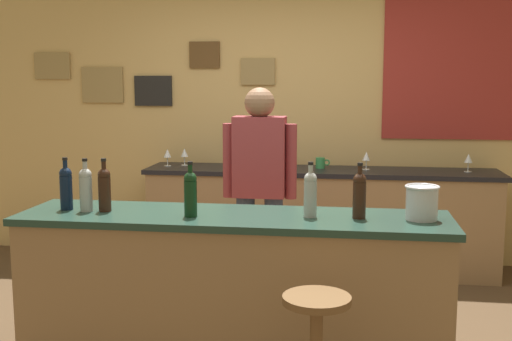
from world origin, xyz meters
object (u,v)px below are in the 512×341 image
at_px(bar_stool, 316,341).
at_px(wine_bottle_f, 359,194).
at_px(wine_bottle_b, 86,188).
at_px(coffee_mug, 321,163).
at_px(wine_glass_a, 167,154).
at_px(bartender, 260,186).
at_px(wine_bottle_a, 66,186).
at_px(wine_glass_c, 284,156).
at_px(wine_bottle_c, 104,188).
at_px(wine_glass_e, 468,159).
at_px(wine_glass_d, 366,157).
at_px(wine_bottle_e, 310,193).
at_px(wine_glass_b, 184,153).
at_px(ice_bucket, 422,202).
at_px(wine_bottle_d, 190,192).

bearing_deg(bar_stool, wine_bottle_f, 72.24).
distance_m(wine_bottle_b, coffee_mug, 2.48).
bearing_deg(wine_glass_a, bar_stool, -60.91).
bearing_deg(bartender, wine_bottle_a, -138.09).
bearing_deg(coffee_mug, wine_glass_c, -175.51).
distance_m(wine_bottle_c, wine_glass_a, 2.09).
height_order(wine_bottle_c, wine_glass_c, wine_bottle_c).
xyz_separation_m(bartender, coffee_mug, (0.37, 1.21, 0.01)).
relative_size(wine_bottle_b, wine_glass_e, 1.97).
bearing_deg(bartender, wine_glass_a, 130.83).
bearing_deg(wine_glass_e, wine_glass_d, 178.55).
relative_size(bartender, wine_bottle_c, 5.29).
distance_m(wine_bottle_e, wine_glass_a, 2.50).
relative_size(bar_stool, wine_glass_d, 4.39).
bearing_deg(wine_bottle_c, bartender, 49.98).
bearing_deg(wine_bottle_f, coffee_mug, 98.17).
bearing_deg(coffee_mug, wine_glass_b, 179.34).
bearing_deg(wine_bottle_c, wine_glass_e, 41.14).
distance_m(bartender, bar_stool, 1.65).
bearing_deg(wine_glass_c, wine_glass_e, -0.71).
xyz_separation_m(wine_bottle_e, coffee_mug, (-0.04, 2.11, -0.11)).
bearing_deg(wine_glass_d, wine_bottle_b, -127.73).
bearing_deg(coffee_mug, wine_bottle_f, -81.83).
bearing_deg(bar_stool, wine_bottle_a, 157.98).
height_order(wine_bottle_a, wine_bottle_b, same).
distance_m(wine_glass_b, coffee_mug, 1.24).
bearing_deg(coffee_mug, ice_bucket, -73.11).
xyz_separation_m(wine_bottle_f, wine_glass_a, (-1.68, 2.06, -0.05)).
distance_m(wine_glass_b, wine_glass_e, 2.48).
height_order(wine_glass_d, coffee_mug, wine_glass_d).
distance_m(wine_bottle_b, wine_glass_b, 2.16).
xyz_separation_m(wine_bottle_b, wine_bottle_e, (1.28, 0.03, 0.00)).
xyz_separation_m(wine_bottle_a, wine_glass_b, (0.14, 2.13, -0.05)).
bearing_deg(wine_glass_d, wine_glass_e, -1.45).
relative_size(wine_bottle_b, wine_bottle_d, 1.00).
relative_size(bar_stool, coffee_mug, 5.44).
height_order(wine_bottle_d, ice_bucket, wine_bottle_d).
height_order(wine_bottle_c, wine_bottle_d, same).
xyz_separation_m(bar_stool, ice_bucket, (0.53, 0.62, 0.56)).
bearing_deg(wine_bottle_d, wine_bottle_f, 5.41).
distance_m(bartender, wine_glass_c, 1.19).
bearing_deg(wine_glass_e, wine_bottle_a, -141.69).
xyz_separation_m(ice_bucket, wine_glass_d, (-0.24, 2.07, -0.01)).
height_order(wine_bottle_c, wine_glass_b, wine_bottle_c).
height_order(ice_bucket, wine_glass_e, ice_bucket).
distance_m(wine_bottle_d, coffee_mug, 2.28).
xyz_separation_m(bar_stool, wine_bottle_f, (0.20, 0.61, 0.60)).
distance_m(ice_bucket, wine_glass_d, 2.08).
bearing_deg(ice_bucket, wine_glass_d, 96.63).
relative_size(wine_bottle_a, wine_bottle_c, 1.00).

